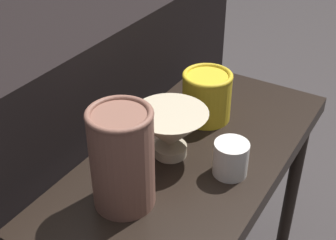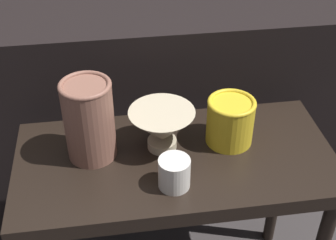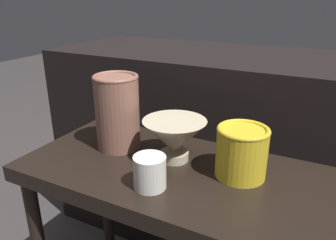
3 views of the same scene
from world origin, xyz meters
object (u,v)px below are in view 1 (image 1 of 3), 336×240
object	(u,v)px
vase_colorful_right	(207,95)
cup	(231,158)
bowl	(170,130)
vase_textured_left	(122,157)

from	to	relation	value
vase_colorful_right	cup	size ratio (longest dim) A/B	1.63
bowl	vase_colorful_right	xyz separation A→B (m)	(0.17, 0.00, 0.00)
vase_textured_left	cup	bearing A→B (deg)	-37.38
bowl	cup	xyz separation A→B (m)	(0.01, -0.14, -0.02)
bowl	vase_textured_left	size ratio (longest dim) A/B	0.79
bowl	vase_textured_left	xyz separation A→B (m)	(-0.17, -0.00, 0.04)
vase_colorful_right	cup	distance (m)	0.21
vase_textured_left	cup	size ratio (longest dim) A/B	2.74
cup	vase_colorful_right	bearing A→B (deg)	40.78
bowl	vase_colorful_right	bearing A→B (deg)	0.45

